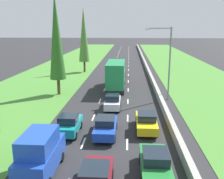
# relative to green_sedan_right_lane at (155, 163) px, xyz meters

# --- Properties ---
(ground_plane) EXTENTS (300.00, 300.00, 0.00)m
(ground_plane) POSITION_rel_green_sedan_right_lane_xyz_m (-3.49, 49.21, -0.81)
(ground_plane) COLOR #28282B
(ground_plane) RESTS_ON ground
(grass_verge_left) EXTENTS (14.00, 140.00, 0.04)m
(grass_verge_left) POSITION_rel_green_sedan_right_lane_xyz_m (-16.14, 49.21, -0.79)
(grass_verge_left) COLOR #478433
(grass_verge_left) RESTS_ON ground
(grass_verge_right) EXTENTS (14.00, 140.00, 0.04)m
(grass_verge_right) POSITION_rel_green_sedan_right_lane_xyz_m (10.86, 49.21, -0.79)
(grass_verge_right) COLOR #478433
(grass_verge_right) RESTS_ON ground
(median_barrier) EXTENTS (0.44, 120.00, 0.85)m
(median_barrier) POSITION_rel_green_sedan_right_lane_xyz_m (2.21, 49.21, -0.39)
(median_barrier) COLOR #9E9B93
(median_barrier) RESTS_ON ground
(lane_markings) EXTENTS (3.64, 116.00, 0.01)m
(lane_markings) POSITION_rel_green_sedan_right_lane_xyz_m (-3.49, 49.21, -0.81)
(lane_markings) COLOR white
(lane_markings) RESTS_ON ground
(green_sedan_right_lane) EXTENTS (1.82, 4.50, 1.64)m
(green_sedan_right_lane) POSITION_rel_green_sedan_right_lane_xyz_m (0.00, 0.00, 0.00)
(green_sedan_right_lane) COLOR #237A33
(green_sedan_right_lane) RESTS_ON ground
(blue_sedan_centre_lane) EXTENTS (1.82, 4.50, 1.64)m
(blue_sedan_centre_lane) POSITION_rel_green_sedan_right_lane_xyz_m (-3.59, 5.88, 0.00)
(blue_sedan_centre_lane) COLOR #1E47B7
(blue_sedan_centre_lane) RESTS_ON ground
(white_hatchback_centre_lane) EXTENTS (1.74, 3.90, 1.72)m
(white_hatchback_centre_lane) POSITION_rel_green_sedan_right_lane_xyz_m (-3.45, 13.09, 0.02)
(white_hatchback_centre_lane) COLOR white
(white_hatchback_centre_lane) RESTS_ON ground
(green_box_truck_centre_lane) EXTENTS (2.46, 9.40, 4.18)m
(green_box_truck_centre_lane) POSITION_rel_green_sedan_right_lane_xyz_m (-3.54, 22.41, 1.37)
(green_box_truck_centre_lane) COLOR black
(green_box_truck_centre_lane) RESTS_ON ground
(yellow_sedan_right_lane) EXTENTS (1.82, 4.50, 1.64)m
(yellow_sedan_right_lane) POSITION_rel_green_sedan_right_lane_xyz_m (-0.08, 7.22, 0.00)
(yellow_sedan_right_lane) COLOR yellow
(yellow_sedan_right_lane) RESTS_ON ground
(green_sedan_centre_lane) EXTENTS (1.82, 4.50, 1.64)m
(green_sedan_centre_lane) POSITION_rel_green_sedan_right_lane_xyz_m (-3.26, 33.01, 0.00)
(green_sedan_centre_lane) COLOR #237A33
(green_sedan_centre_lane) RESTS_ON ground
(blue_van_left_lane) EXTENTS (1.96, 4.90, 2.82)m
(blue_van_left_lane) POSITION_rel_green_sedan_right_lane_xyz_m (-7.10, -0.30, 0.59)
(blue_van_left_lane) COLOR #1E47B7
(blue_van_left_lane) RESTS_ON ground
(teal_hatchback_left_lane) EXTENTS (1.74, 3.90, 1.72)m
(teal_hatchback_left_lane) POSITION_rel_green_sedan_right_lane_xyz_m (-6.77, 6.03, 0.02)
(teal_hatchback_left_lane) COLOR teal
(teal_hatchback_left_lane) RESTS_ON ground
(poplar_tree_second) EXTENTS (2.13, 2.13, 13.31)m
(poplar_tree_second) POSITION_rel_green_sedan_right_lane_xyz_m (-11.17, 19.00, 6.89)
(poplar_tree_second) COLOR #4C3823
(poplar_tree_second) RESTS_ON ground
(poplar_tree_third) EXTENTS (2.12, 2.12, 12.70)m
(poplar_tree_third) POSITION_rel_green_sedan_right_lane_xyz_m (-10.67, 36.91, 6.59)
(poplar_tree_third) COLOR #4C3823
(poplar_tree_third) RESTS_ON ground
(street_light_mast) EXTENTS (3.20, 0.28, 9.00)m
(street_light_mast) POSITION_rel_green_sedan_right_lane_xyz_m (2.98, 17.49, 4.42)
(street_light_mast) COLOR gray
(street_light_mast) RESTS_ON ground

